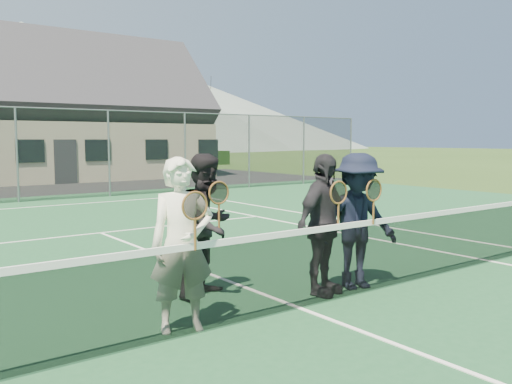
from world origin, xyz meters
The scene contains 13 objects.
court_surface centered at (0.00, 0.00, 0.01)m, with size 30.00×30.00×0.02m, color #1C4C2B.
hill_centre centered at (20.00, 95.00, 11.00)m, with size 120.00×120.00×22.00m, color slate.
hill_east centered at (55.00, 95.00, 7.00)m, with size 90.00×90.00×14.00m, color slate.
court_markings centered at (0.00, 0.00, 0.02)m, with size 11.03×23.83×0.01m.
tennis_net centered at (0.00, 0.00, 0.54)m, with size 11.68×0.08×1.10m.
perimeter_fence centered at (0.00, 13.50, 1.52)m, with size 30.07×0.07×3.02m.
clubhouse centered at (4.00, 24.00, 3.99)m, with size 15.60×8.20×7.70m.
tree_d centered at (12.00, 33.00, 5.79)m, with size 3.20×3.20×7.77m.
tree_e centered at (18.00, 33.00, 5.79)m, with size 3.20×3.20×7.77m.
player_a centered at (-1.45, 0.18, 0.92)m, with size 0.75×0.60×1.80m.
player_b centered at (-0.57, 1.13, 0.92)m, with size 1.08×0.98×1.80m.
player_c centered at (0.63, 0.29, 0.92)m, with size 1.14×0.71×1.80m.
player_d centered at (1.20, 0.23, 0.92)m, with size 1.29×0.93×1.80m.
Camera 1 is at (-4.09, -4.66, 1.99)m, focal length 38.00 mm.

